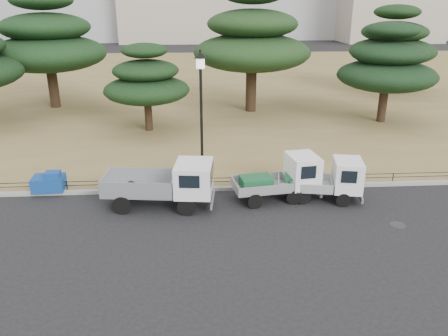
{
  "coord_description": "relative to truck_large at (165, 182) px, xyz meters",
  "views": [
    {
      "loc": [
        -1.18,
        -15.62,
        8.05
      ],
      "look_at": [
        0.0,
        2.0,
        1.3
      ],
      "focal_mm": 35.0,
      "sensor_mm": 36.0,
      "label": 1
    }
  ],
  "objects": [
    {
      "name": "truck_kei_rear",
      "position": [
        6.84,
        0.24,
        -0.17
      ],
      "size": [
        3.68,
        2.06,
        1.82
      ],
      "rotation": [
        0.0,
        0.0,
        -0.18
      ],
      "color": "black",
      "rests_on": "ground"
    },
    {
      "name": "pine_center_left",
      "position": [
        -1.74,
        11.21,
        2.27
      ],
      "size": [
        5.45,
        5.45,
        5.54
      ],
      "color": "black",
      "rests_on": "lawn"
    },
    {
      "name": "truck_large",
      "position": [
        0.0,
        0.0,
        0.0
      ],
      "size": [
        4.62,
        2.23,
        1.94
      ],
      "rotation": [
        0.0,
        0.0,
        -0.11
      ],
      "color": "black",
      "rests_on": "ground"
    },
    {
      "name": "truck_kei_front",
      "position": [
        4.98,
        0.44,
        -0.13
      ],
      "size": [
        3.79,
        2.03,
        1.91
      ],
      "rotation": [
        0.0,
        0.0,
        0.15
      ],
      "color": "black",
      "rests_on": "ground"
    },
    {
      "name": "pipe_fence",
      "position": [
        2.49,
        1.66,
        -0.64
      ],
      "size": [
        38.0,
        0.04,
        0.4
      ],
      "color": "black",
      "rests_on": "lawn"
    },
    {
      "name": "pine_west_near",
      "position": [
        -9.84,
        18.53,
        4.12
      ],
      "size": [
        8.76,
        8.76,
        8.76
      ],
      "color": "black",
      "rests_on": "lawn"
    },
    {
      "name": "street_lamp",
      "position": [
        1.56,
        1.81,
        3.1
      ],
      "size": [
        0.53,
        0.53,
        5.96
      ],
      "color": "black",
      "rests_on": "lawn"
    },
    {
      "name": "pine_east_far",
      "position": [
        19.28,
        22.98,
        3.51
      ],
      "size": [
        7.65,
        7.65,
        7.69
      ],
      "color": "black",
      "rests_on": "lawn"
    },
    {
      "name": "curb",
      "position": [
        2.49,
        1.51,
        -1.0
      ],
      "size": [
        120.0,
        0.25,
        0.16
      ],
      "primitive_type": "cube",
      "color": "gray",
      "rests_on": "ground"
    },
    {
      "name": "pine_center_right",
      "position": [
        5.57,
        16.18,
        4.36
      ],
      "size": [
        8.61,
        8.61,
        9.14
      ],
      "color": "black",
      "rests_on": "lawn"
    },
    {
      "name": "ground",
      "position": [
        2.49,
        -1.09,
        -1.08
      ],
      "size": [
        220.0,
        220.0,
        0.0
      ],
      "primitive_type": "plane",
      "color": "black"
    },
    {
      "name": "manhole",
      "position": [
        8.99,
        -2.29,
        -1.08
      ],
      "size": [
        0.6,
        0.6,
        0.01
      ],
      "primitive_type": "cylinder",
      "color": "#2D2D30",
      "rests_on": "ground"
    },
    {
      "name": "pine_east_near",
      "position": [
        14.32,
        12.39,
        2.94
      ],
      "size": [
        6.63,
        6.63,
        6.7
      ],
      "color": "black",
      "rests_on": "lawn"
    },
    {
      "name": "tarp_pile",
      "position": [
        -5.28,
        1.71,
        -0.57
      ],
      "size": [
        1.4,
        1.06,
        0.9
      ],
      "rotation": [
        0.0,
        0.0,
        0.05
      ],
      "color": "#124091",
      "rests_on": "lawn"
    },
    {
      "name": "lawn",
      "position": [
        2.49,
        29.51,
        -1.01
      ],
      "size": [
        120.0,
        56.0,
        0.15
      ],
      "primitive_type": "cube",
      "color": "olive",
      "rests_on": "ground"
    }
  ]
}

